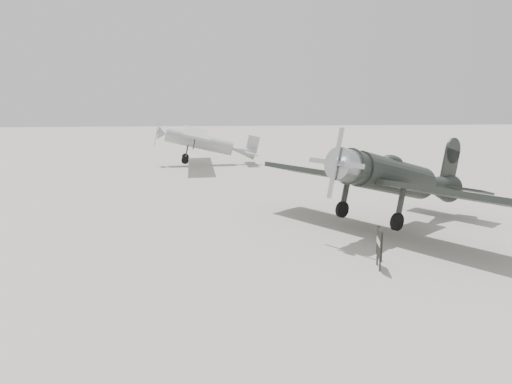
% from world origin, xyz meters
% --- Properties ---
extents(ground, '(160.00, 160.00, 0.00)m').
position_xyz_m(ground, '(0.00, 0.00, 0.00)').
color(ground, '#A8A595').
rests_on(ground, ground).
extents(lowwing_monoplane, '(9.73, 11.10, 3.88)m').
position_xyz_m(lowwing_monoplane, '(3.85, 2.94, 2.05)').
color(lowwing_monoplane, black).
rests_on(lowwing_monoplane, ground).
extents(highwing_monoplane, '(8.17, 11.45, 3.27)m').
position_xyz_m(highwing_monoplane, '(-4.18, 23.65, 2.04)').
color(highwing_monoplane, gray).
rests_on(highwing_monoplane, ground).
extents(sign_board, '(0.24, 0.91, 1.32)m').
position_xyz_m(sign_board, '(1.37, -2.00, 0.79)').
color(sign_board, '#333333').
rests_on(sign_board, ground).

